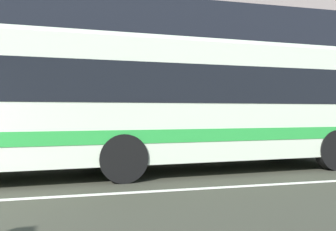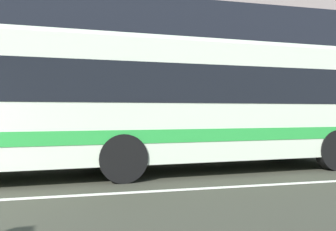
{
  "view_description": "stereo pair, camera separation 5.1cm",
  "coord_description": "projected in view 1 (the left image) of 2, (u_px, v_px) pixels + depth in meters",
  "views": [
    {
      "loc": [
        2.94,
        -6.55,
        1.45
      ],
      "look_at": [
        5.19,
        1.85,
        1.36
      ],
      "focal_mm": 39.57,
      "sensor_mm": 36.0,
      "label": 1
    },
    {
      "loc": [
        2.99,
        -6.56,
        1.45
      ],
      "look_at": [
        5.19,
        1.85,
        1.36
      ],
      "focal_mm": 39.57,
      "sensor_mm": 36.0,
      "label": 2
    }
  ],
  "objects": [
    {
      "name": "apartment_block_right",
      "position": [
        181.0,
        51.0,
        22.2
      ],
      "size": [
        23.12,
        8.66,
        10.16
      ],
      "color": "gray",
      "rests_on": "ground_plane"
    },
    {
      "name": "transit_bus",
      "position": [
        142.0,
        101.0,
        8.83
      ],
      "size": [
        11.37,
        3.13,
        3.1
      ],
      "color": "beige",
      "rests_on": "ground_plane"
    },
    {
      "name": "hedge_row_far",
      "position": [
        89.0,
        145.0,
        11.87
      ],
      "size": [
        20.44,
        1.1,
        0.74
      ],
      "primitive_type": "cube",
      "color": "#255A22",
      "rests_on": "ground_plane"
    }
  ]
}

